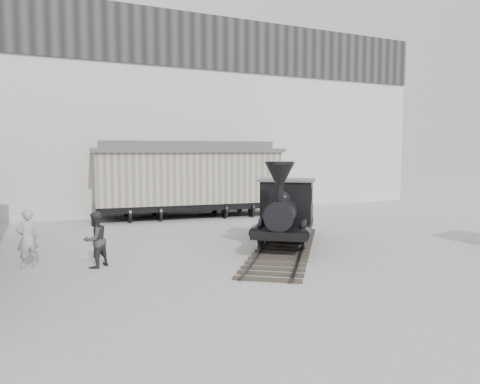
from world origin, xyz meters
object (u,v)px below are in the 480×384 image
boxcar (188,178)px  locomotive (286,215)px  visitor_a (27,238)px  visitor_b (95,240)px

boxcar → locomotive: bearing=-78.4°
visitor_a → visitor_b: bearing=133.9°
locomotive → boxcar: bearing=131.5°
visitor_a → visitor_b: 2.02m
boxcar → visitor_b: boxcar is taller
locomotive → visitor_b: locomotive is taller
locomotive → boxcar: boxcar is taller
boxcar → visitor_a: 11.32m
boxcar → visitor_b: 10.86m
locomotive → visitor_b: 6.75m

